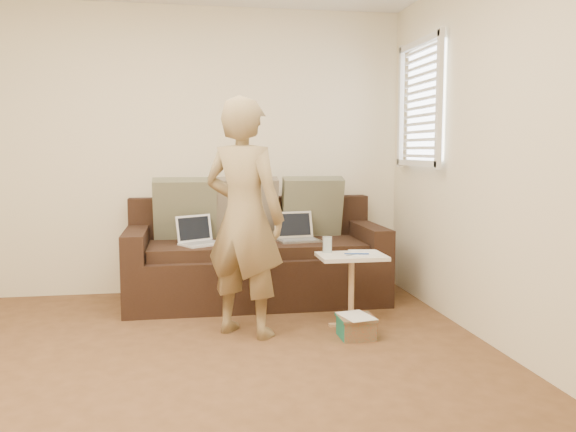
% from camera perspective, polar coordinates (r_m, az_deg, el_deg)
% --- Properties ---
extents(floor, '(4.50, 4.50, 0.00)m').
position_cam_1_polar(floor, '(3.62, -9.10, -15.08)').
color(floor, '#52361E').
rests_on(floor, ground).
extents(wall_back, '(4.00, 0.00, 4.00)m').
position_cam_1_polar(wall_back, '(5.62, -9.60, 6.06)').
color(wall_back, beige).
rests_on(wall_back, ground).
extents(wall_front, '(4.00, 0.00, 4.00)m').
position_cam_1_polar(wall_front, '(1.12, -8.88, 5.56)').
color(wall_front, beige).
rests_on(wall_front, ground).
extents(wall_right, '(0.00, 4.50, 4.50)m').
position_cam_1_polar(wall_right, '(3.93, 21.29, 5.67)').
color(wall_right, beige).
rests_on(wall_right, ground).
extents(window_blinds, '(0.12, 0.88, 1.08)m').
position_cam_1_polar(window_blinds, '(5.27, 12.45, 10.35)').
color(window_blinds, white).
rests_on(window_blinds, wall_right).
extents(sofa, '(2.20, 0.95, 0.85)m').
position_cam_1_polar(sofa, '(5.26, -3.07, -3.45)').
color(sofa, black).
rests_on(sofa, ground).
extents(pillow_left, '(0.55, 0.29, 0.57)m').
position_cam_1_polar(pillow_left, '(5.40, -9.71, 0.64)').
color(pillow_left, '#63654A').
rests_on(pillow_left, sofa).
extents(pillow_mid, '(0.55, 0.27, 0.57)m').
position_cam_1_polar(pillow_mid, '(5.44, -3.91, 0.76)').
color(pillow_mid, brown).
rests_on(pillow_mid, sofa).
extents(pillow_right, '(0.55, 0.28, 0.57)m').
position_cam_1_polar(pillow_right, '(5.53, 2.29, 0.85)').
color(pillow_right, '#63654A').
rests_on(pillow_right, sofa).
extents(laptop_silver, '(0.39, 0.30, 0.24)m').
position_cam_1_polar(laptop_silver, '(5.25, 0.99, -2.40)').
color(laptop_silver, '#B7BABC').
rests_on(laptop_silver, sofa).
extents(laptop_white, '(0.42, 0.39, 0.25)m').
position_cam_1_polar(laptop_white, '(5.11, -8.12, -2.71)').
color(laptop_white, white).
rests_on(laptop_white, sofa).
extents(person, '(0.74, 0.70, 1.68)m').
position_cam_1_polar(person, '(4.23, -4.18, -0.14)').
color(person, olive).
rests_on(person, ground).
extents(side_table, '(0.49, 0.34, 0.54)m').
position_cam_1_polar(side_table, '(4.55, 6.00, -6.99)').
color(side_table, silver).
rests_on(side_table, ground).
extents(drinking_glass, '(0.07, 0.07, 0.12)m').
position_cam_1_polar(drinking_glass, '(4.56, 3.74, -2.72)').
color(drinking_glass, silver).
rests_on(drinking_glass, side_table).
extents(scissors, '(0.20, 0.13, 0.02)m').
position_cam_1_polar(scissors, '(4.47, 6.51, -3.59)').
color(scissors, silver).
rests_on(scissors, side_table).
extents(paper_on_table, '(0.25, 0.33, 0.00)m').
position_cam_1_polar(paper_on_table, '(4.56, 7.25, -3.49)').
color(paper_on_table, white).
rests_on(paper_on_table, side_table).
extents(striped_box, '(0.25, 0.25, 0.16)m').
position_cam_1_polar(striped_box, '(4.32, 6.46, -10.36)').
color(striped_box, red).
rests_on(striped_box, ground).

